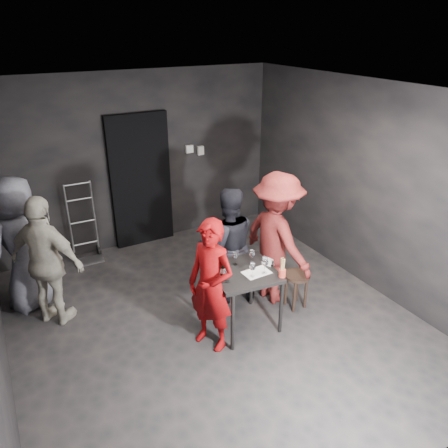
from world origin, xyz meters
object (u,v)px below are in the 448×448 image
man_maroon (277,230)px  bystander_grey (20,236)px  hand_truck (87,246)px  bystander_cream (47,258)px  wine_bottle (223,270)px  woman_black (228,244)px  stool (297,281)px  tasting_table (243,278)px  breadstick_cup (282,268)px  server_red (211,285)px

man_maroon → bystander_grey: (-2.80, 1.35, 0.01)m
hand_truck → bystander_grey: bystander_grey is taller
bystander_cream → wine_bottle: (1.64, -1.20, -0.00)m
man_maroon → bystander_cream: 2.73m
woman_black → bystander_cream: 2.14m
stool → bystander_grey: (-2.92, 1.64, 0.62)m
man_maroon → wine_bottle: (-0.95, -0.34, -0.12)m
hand_truck → man_maroon: man_maroon is taller
stool → woman_black: bearing=137.4°
hand_truck → woman_black: bearing=-51.7°
woman_black → hand_truck: bearing=-39.9°
tasting_table → stool: 0.84m
tasting_table → wine_bottle: wine_bottle is taller
hand_truck → breadstick_cup: size_ratio=4.91×
bystander_cream → breadstick_cup: size_ratio=6.92×
stool → bystander_cream: 2.99m
stool → wine_bottle: (-1.07, -0.04, 0.49)m
hand_truck → stool: size_ratio=2.61×
hand_truck → bystander_grey: bearing=-133.7°
woman_black → breadstick_cup: size_ratio=6.21×
man_maroon → breadstick_cup: man_maroon is taller
hand_truck → bystander_cream: bystander_cream is taller
server_red → wine_bottle: 0.22m
stool → breadstick_cup: breadstick_cup is taller
stool → bystander_cream: (-2.71, 1.16, 0.50)m
wine_bottle → server_red: bearing=-159.1°
stool → wine_bottle: bearing=-177.6°
stool → man_maroon: (-0.12, 0.30, 0.61)m
wine_bottle → woman_black: bearing=57.1°
stool → server_red: (-1.26, -0.12, 0.40)m
tasting_table → server_red: 0.50m
bystander_cream → server_red: bearing=-174.8°
tasting_table → wine_bottle: (-0.28, -0.04, 0.21)m
hand_truck → breadstick_cup: hand_truck is taller
bystander_grey → woman_black: bearing=121.4°
tasting_table → man_maroon: size_ratio=0.38×
stool → man_maroon: bearing=112.0°
stool → bystander_cream: bystander_cream is taller
woman_black → wine_bottle: woman_black is taller
woman_black → wine_bottle: bearing=71.0°
hand_truck → bystander_cream: size_ratio=0.71×
stool → breadstick_cup: bearing=-146.4°
hand_truck → wine_bottle: bearing=-67.0°
tasting_table → bystander_grey: 2.71m
stool → wine_bottle: wine_bottle is taller
server_red → bystander_cream: bystander_cream is taller
tasting_table → breadstick_cup: 0.49m
tasting_table → bystander_grey: (-2.13, 1.65, 0.33)m
hand_truck → bystander_grey: (-0.88, -0.85, 0.76)m
tasting_table → server_red: bearing=-166.9°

